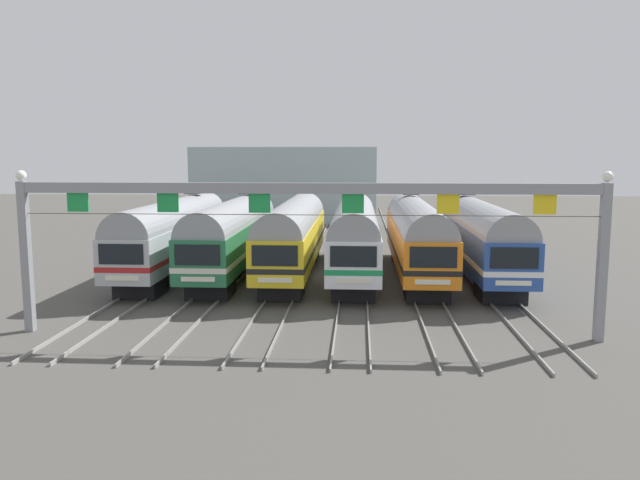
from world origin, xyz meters
The scene contains 10 objects.
ground_plane centered at (0.00, 0.00, 0.00)m, with size 160.00×160.00×0.00m, color #4C4944.
track_bed centered at (0.00, 17.00, 0.07)m, with size 20.83×70.00×0.15m.
commuter_train_stainless centered at (-9.66, 0.00, 2.69)m, with size 2.88×18.06×5.05m.
commuter_train_green centered at (-5.80, 0.00, 2.69)m, with size 2.88×18.06×5.05m.
commuter_train_yellow centered at (-1.93, -0.01, 2.69)m, with size 2.88×18.06×4.77m.
commuter_train_white centered at (1.93, 0.00, 2.69)m, with size 2.88×18.06×5.05m.
commuter_train_orange centered at (5.80, 0.00, 2.69)m, with size 2.88×18.06×5.05m.
commuter_train_blue centered at (9.66, 0.00, 2.69)m, with size 2.88×18.06×5.05m.
catenary_gantry centered at (0.00, -13.50, 5.32)m, with size 24.57×0.44×6.97m.
maintenance_building centered at (-6.30, 34.13, 4.24)m, with size 20.75×10.00×8.47m, color #9EB2B7.
Camera 1 is at (2.17, -39.15, 7.61)m, focal length 35.12 mm.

